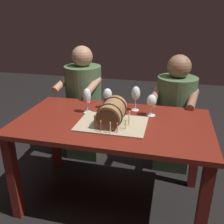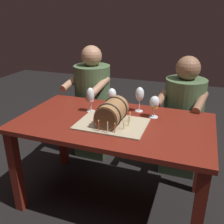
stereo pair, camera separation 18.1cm
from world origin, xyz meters
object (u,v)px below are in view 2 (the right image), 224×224
object	(u,v)px
wine_glass_rose	(90,96)
person_seated_right	(182,119)
barrel_cake	(112,114)
person_seated_left	(93,105)
wine_glass_red	(112,95)
dining_table	(113,134)
wine_glass_empty	(140,95)
wine_glass_amber	(154,103)

from	to	relation	value
wine_glass_rose	person_seated_right	world-z (taller)	person_seated_right
wine_glass_rose	person_seated_right	xyz separation A→B (m)	(0.71, 0.55, -0.33)
barrel_cake	wine_glass_rose	world-z (taller)	wine_glass_rose
barrel_cake	wine_glass_rose	distance (m)	0.32
wine_glass_rose	person_seated_left	distance (m)	0.67
barrel_cake	person_seated_left	distance (m)	0.91
wine_glass_rose	barrel_cake	bearing A→B (deg)	-36.08
wine_glass_red	person_seated_left	bearing A→B (deg)	131.59
dining_table	wine_glass_rose	size ratio (longest dim) A/B	7.19
dining_table	wine_glass_empty	bearing A→B (deg)	61.92
wine_glass_red	person_seated_right	world-z (taller)	person_seated_right
wine_glass_empty	wine_glass_rose	xyz separation A→B (m)	(-0.37, -0.14, -0.01)
dining_table	wine_glass_red	bearing A→B (deg)	111.79
person_seated_right	wine_glass_empty	bearing A→B (deg)	-128.93
wine_glass_red	wine_glass_rose	world-z (taller)	wine_glass_rose
dining_table	barrel_cake	world-z (taller)	barrel_cake
person_seated_right	wine_glass_rose	bearing A→B (deg)	-142.13
barrel_cake	wine_glass_rose	bearing A→B (deg)	143.92
wine_glass_rose	person_seated_left	size ratio (longest dim) A/B	0.17
person_seated_left	wine_glass_amber	bearing A→B (deg)	-33.45
person_seated_right	person_seated_left	bearing A→B (deg)	179.99
wine_glass_red	wine_glass_rose	distance (m)	0.19
wine_glass_amber	person_seated_left	size ratio (longest dim) A/B	0.15
wine_glass_empty	wine_glass_red	distance (m)	0.24
dining_table	person_seated_right	distance (m)	0.82
wine_glass_amber	person_seated_right	bearing A→B (deg)	68.57
dining_table	person_seated_right	xyz separation A→B (m)	(0.47, 0.67, -0.08)
dining_table	wine_glass_rose	distance (m)	0.36
barrel_cake	person_seated_left	xyz separation A→B (m)	(-0.48, 0.73, -0.25)
wine_glass_empty	person_seated_left	xyz separation A→B (m)	(-0.61, 0.41, -0.31)
dining_table	person_seated_left	size ratio (longest dim) A/B	1.22
barrel_cake	person_seated_left	size ratio (longest dim) A/B	0.42
dining_table	person_seated_left	distance (m)	0.82
wine_glass_empty	dining_table	bearing A→B (deg)	-118.08
barrel_cake	wine_glass_red	xyz separation A→B (m)	(-0.12, 0.32, 0.03)
wine_glass_amber	barrel_cake	bearing A→B (deg)	-137.31
wine_glass_amber	wine_glass_rose	distance (m)	0.52
wine_glass_empty	person_seated_left	bearing A→B (deg)	145.92
wine_glass_empty	person_seated_left	distance (m)	0.80
barrel_cake	wine_glass_empty	distance (m)	0.35
barrel_cake	person_seated_left	bearing A→B (deg)	123.45
wine_glass_empty	wine_glass_red	world-z (taller)	wine_glass_empty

